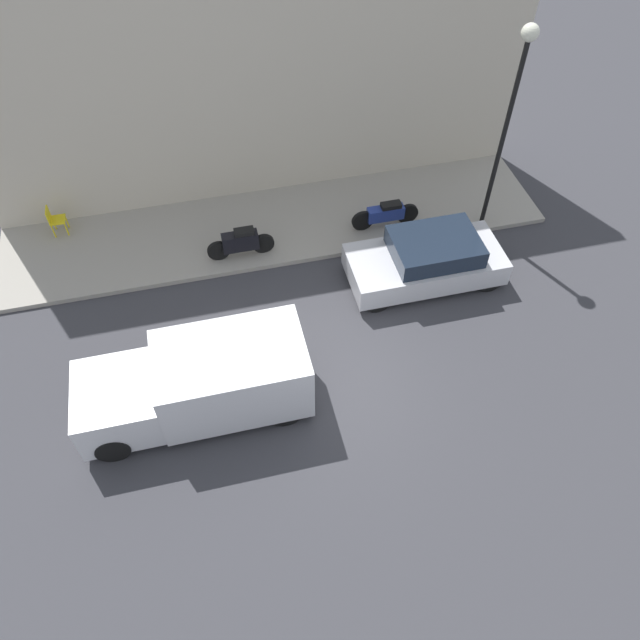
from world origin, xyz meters
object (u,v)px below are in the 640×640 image
parked_car (427,260)px  streetlamp (514,96)px  motorcycle_black (241,242)px  cafe_chair (54,219)px  delivery_van (198,383)px  motorcycle_blue (386,214)px

parked_car → streetlamp: (1.55, -2.22, 3.31)m
parked_car → streetlamp: streetlamp is taller
motorcycle_black → cafe_chair: motorcycle_black is taller
delivery_van → motorcycle_black: delivery_van is taller
parked_car → cafe_chair: parked_car is taller
parked_car → motorcycle_black: size_ratio=2.20×
delivery_van → streetlamp: (4.11, -8.23, 3.06)m
motorcycle_blue → motorcycle_black: 4.02m
parked_car → delivery_van: bearing=113.1°
parked_car → delivery_van: size_ratio=0.81×
delivery_van → cafe_chair: (6.40, 3.17, -0.27)m
motorcycle_blue → motorcycle_black: motorcycle_black is taller
parked_car → cafe_chair: (3.84, 9.17, -0.02)m
cafe_chair → motorcycle_black: bearing=-113.5°
motorcycle_blue → streetlamp: size_ratio=0.34×
delivery_van → motorcycle_blue: size_ratio=2.54×
delivery_van → motorcycle_blue: 7.22m
delivery_van → motorcycle_blue: (4.59, -5.57, -0.34)m
parked_car → cafe_chair: bearing=67.3°
streetlamp → cafe_chair: bearing=78.6°
delivery_van → streetlamp: bearing=-63.5°
parked_car → motorcycle_black: 4.80m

